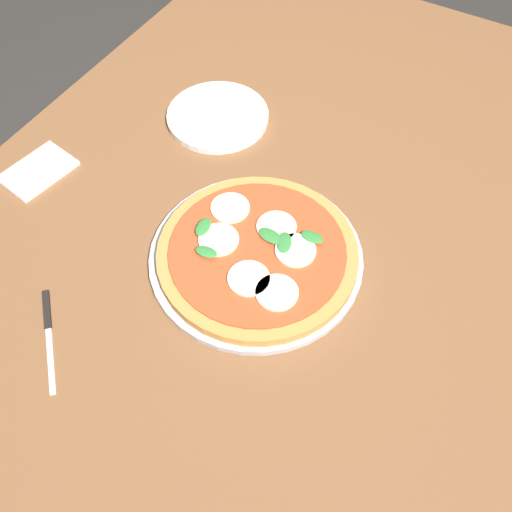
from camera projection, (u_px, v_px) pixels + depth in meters
ground_plane at (262, 384)px, 1.69m from camera, size 6.00×6.00×0.00m
dining_table at (265, 242)px, 1.13m from camera, size 1.59×1.08×0.77m
serving_tray at (256, 257)px, 1.00m from camera, size 0.36×0.36×0.01m
pizza at (257, 253)px, 0.98m from camera, size 0.34×0.34×0.03m
plate_white at (218, 116)px, 1.20m from camera, size 0.21×0.21×0.01m
napkin at (38, 171)px, 1.12m from camera, size 0.14×0.11×0.01m
knife at (48, 327)px, 0.92m from camera, size 0.14×0.14×0.01m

